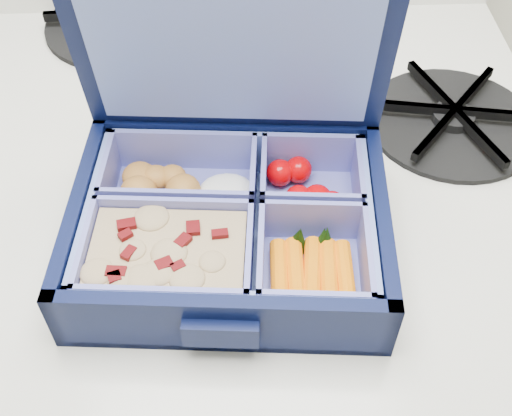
{
  "coord_description": "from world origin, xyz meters",
  "views": [
    {
      "loc": [
        0.54,
        1.21,
        1.36
      ],
      "look_at": [
        0.56,
        1.56,
        0.97
      ],
      "focal_mm": 45.0,
      "sensor_mm": 36.0,
      "label": 1
    }
  ],
  "objects_px": {
    "bento_box": "(230,225)",
    "fork": "(234,118)",
    "burner_grate": "(454,115)",
    "stove": "(246,374)"
  },
  "relations": [
    {
      "from": "burner_grate",
      "to": "bento_box",
      "type": "bearing_deg",
      "value": -146.28
    },
    {
      "from": "burner_grate",
      "to": "fork",
      "type": "xyz_separation_m",
      "value": [
        -0.22,
        0.02,
        -0.01
      ]
    },
    {
      "from": "burner_grate",
      "to": "stove",
      "type": "bearing_deg",
      "value": -173.1
    },
    {
      "from": "stove",
      "to": "fork",
      "type": "bearing_deg",
      "value": 96.75
    },
    {
      "from": "bento_box",
      "to": "fork",
      "type": "relative_size",
      "value": 1.38
    },
    {
      "from": "stove",
      "to": "fork",
      "type": "relative_size",
      "value": 5.2
    },
    {
      "from": "burner_grate",
      "to": "fork",
      "type": "height_order",
      "value": "burner_grate"
    },
    {
      "from": "stove",
      "to": "burner_grate",
      "type": "relative_size",
      "value": 5.49
    },
    {
      "from": "fork",
      "to": "bento_box",
      "type": "bearing_deg",
      "value": -58.34
    },
    {
      "from": "bento_box",
      "to": "burner_grate",
      "type": "bearing_deg",
      "value": 37.98
    }
  ]
}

